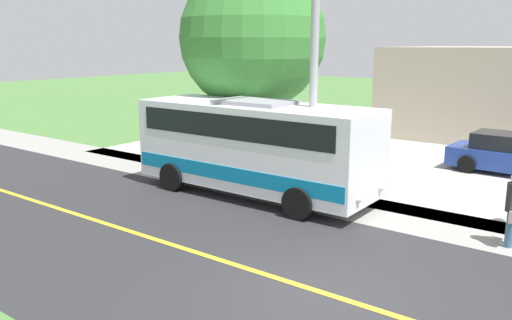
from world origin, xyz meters
TOP-DOWN VIEW (x-y plane):
  - ground_plane at (0.00, 0.00)m, footprint 120.00×120.00m
  - road_surface at (0.00, 0.00)m, footprint 8.00×100.00m
  - sidewalk at (-5.20, 0.00)m, footprint 2.40×100.00m
  - road_centre_line at (0.00, 0.00)m, footprint 0.16×100.00m
  - shuttle_bus_front at (-4.57, -5.01)m, footprint 2.79×7.78m
  - street_light_pole at (-4.89, -3.24)m, footprint 1.97×0.24m
  - tree_curbside at (-7.40, -7.24)m, footprint 5.29×5.29m

SIDE VIEW (x-z plane):
  - ground_plane at x=0.00m, z-range 0.00..0.00m
  - sidewalk at x=-5.20m, z-range 0.00..0.01m
  - road_surface at x=0.00m, z-range 0.00..0.01m
  - road_centre_line at x=0.00m, z-range 0.01..0.01m
  - shuttle_bus_front at x=-4.57m, z-range 0.15..3.11m
  - street_light_pole at x=-4.89m, z-range 0.41..9.06m
  - tree_curbside at x=-7.40m, z-range 1.08..8.55m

